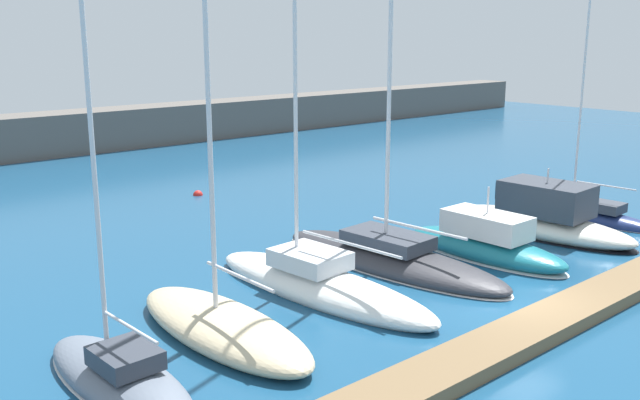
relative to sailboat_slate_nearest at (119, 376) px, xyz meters
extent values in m
plane|color=navy|center=(11.79, -3.83, -0.29)|extent=(120.00, 120.00, 0.00)
cube|color=brown|center=(11.79, -5.15, -0.08)|extent=(28.95, 1.66, 0.42)
cube|color=#5B5651|center=(11.79, 35.49, 1.22)|extent=(108.00, 3.61, 3.01)
ellipsoid|color=slate|center=(0.00, 0.03, -0.09)|extent=(2.26, 6.30, 0.96)
ellipsoid|color=silver|center=(0.00, 0.03, -0.27)|extent=(2.28, 6.37, 0.12)
cylinder|color=silver|center=(-0.02, 0.54, 5.64)|extent=(0.12, 0.12, 10.50)
cylinder|color=silver|center=(0.02, -0.74, 1.54)|extent=(0.16, 2.54, 0.08)
cube|color=#333842|center=(0.01, -0.40, 0.63)|extent=(1.40, 1.68, 0.48)
ellipsoid|color=beige|center=(3.59, 0.79, 0.01)|extent=(2.69, 7.80, 1.06)
cylinder|color=silver|center=(3.60, 1.08, 7.57)|extent=(0.14, 0.14, 14.06)
cylinder|color=silver|center=(3.59, -0.17, 1.83)|extent=(0.12, 3.15, 0.10)
ellipsoid|color=white|center=(8.04, 1.52, -0.05)|extent=(3.20, 9.92, 1.20)
cylinder|color=silver|center=(7.96, 2.65, 9.18)|extent=(0.14, 0.14, 17.25)
cylinder|color=silver|center=(8.14, 0.19, 1.76)|extent=(0.41, 4.22, 0.10)
cube|color=silver|center=(8.01, 1.99, 0.85)|extent=(2.01, 2.60, 0.60)
ellipsoid|color=#2D2D33|center=(12.05, 2.06, -0.09)|extent=(3.64, 10.52, 1.08)
ellipsoid|color=silver|center=(12.05, 2.06, -0.27)|extent=(3.68, 10.62, 0.12)
cylinder|color=silver|center=(12.14, 0.79, 1.43)|extent=(0.41, 4.19, 0.11)
cube|color=#333842|center=(12.04, 2.18, 0.71)|extent=(2.11, 3.43, 0.51)
ellipsoid|color=#19707F|center=(15.73, 0.34, 0.03)|extent=(2.43, 7.14, 1.05)
ellipsoid|color=silver|center=(15.73, 0.34, -0.27)|extent=(2.46, 7.21, 0.12)
cube|color=silver|center=(15.73, 0.34, 1.02)|extent=(1.69, 3.39, 0.92)
cube|color=black|center=(15.72, 1.44, 1.15)|extent=(1.50, 0.86, 0.51)
cylinder|color=silver|center=(15.73, 0.34, 2.00)|extent=(0.08, 0.08, 1.05)
ellipsoid|color=silver|center=(20.30, 0.70, 0.05)|extent=(3.24, 8.66, 1.13)
ellipsoid|color=black|center=(20.30, 0.70, -0.27)|extent=(3.28, 8.75, 0.12)
cube|color=#333842|center=(20.31, 0.53, 1.32)|extent=(2.42, 3.80, 1.40)
cube|color=black|center=(20.23, 2.00, 1.53)|extent=(2.06, 1.02, 0.79)
cylinder|color=silver|center=(20.31, 0.53, 2.33)|extent=(0.08, 0.08, 0.63)
ellipsoid|color=navy|center=(23.92, 0.52, -0.19)|extent=(2.07, 7.14, 0.96)
ellipsoid|color=silver|center=(23.92, 0.52, -0.27)|extent=(2.10, 7.21, 0.12)
cylinder|color=silver|center=(23.89, 1.21, 5.92)|extent=(0.10, 0.10, 11.26)
cylinder|color=silver|center=(23.96, -0.30, 1.50)|extent=(0.21, 2.77, 0.07)
cube|color=#333842|center=(23.95, 0.00, 0.51)|extent=(1.35, 2.34, 0.43)
sphere|color=red|center=(12.97, 17.19, -0.29)|extent=(0.53, 0.53, 0.53)
camera|label=1|loc=(-6.96, -15.51, 8.35)|focal=39.86mm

